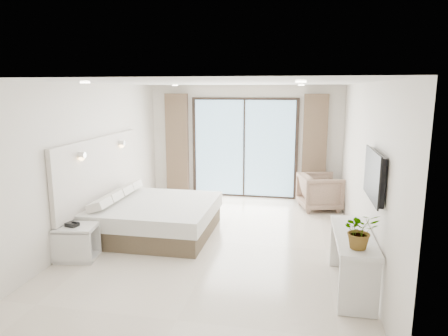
{
  "coord_description": "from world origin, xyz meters",
  "views": [
    {
      "loc": [
        1.31,
        -6.38,
        2.6
      ],
      "look_at": [
        0.01,
        0.4,
        1.23
      ],
      "focal_mm": 32.0,
      "sensor_mm": 36.0,
      "label": 1
    }
  ],
  "objects_px": {
    "bed": "(154,217)",
    "console_desk": "(353,249)",
    "nightstand": "(77,242)",
    "armchair": "(320,190)"
  },
  "relations": [
    {
      "from": "console_desk",
      "to": "armchair",
      "type": "distance_m",
      "value": 3.63
    },
    {
      "from": "nightstand",
      "to": "armchair",
      "type": "height_order",
      "value": "armchair"
    },
    {
      "from": "nightstand",
      "to": "armchair",
      "type": "xyz_separation_m",
      "value": [
        3.8,
        3.43,
        0.16
      ]
    },
    {
      "from": "bed",
      "to": "nightstand",
      "type": "relative_size",
      "value": 3.22
    },
    {
      "from": "nightstand",
      "to": "console_desk",
      "type": "relative_size",
      "value": 0.44
    },
    {
      "from": "bed",
      "to": "console_desk",
      "type": "xyz_separation_m",
      "value": [
        3.29,
        -1.48,
        0.25
      ]
    },
    {
      "from": "bed",
      "to": "nightstand",
      "type": "distance_m",
      "value": 1.5
    },
    {
      "from": "bed",
      "to": "console_desk",
      "type": "height_order",
      "value": "console_desk"
    },
    {
      "from": "nightstand",
      "to": "armchair",
      "type": "bearing_deg",
      "value": 32.68
    },
    {
      "from": "console_desk",
      "to": "armchair",
      "type": "bearing_deg",
      "value": 94.04
    }
  ]
}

